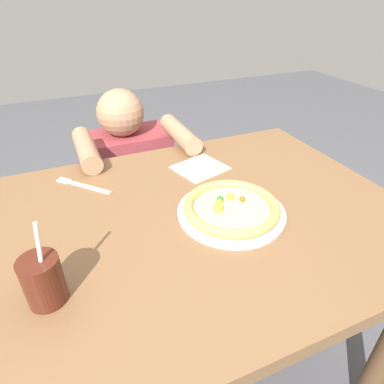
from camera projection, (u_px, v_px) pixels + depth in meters
name	position (u px, v px, depth m)	size (l,w,h in m)	color
ground_plane	(196.00, 365.00, 1.31)	(8.00, 8.00, 0.00)	#4C4C51
dining_table	(197.00, 245.00, 0.97)	(1.17, 0.87, 0.75)	brown
pizza_near	(231.00, 209.00, 0.89)	(0.30, 0.30, 0.04)	#B7B7BC
drink_cup_colored	(43.00, 280.00, 0.63)	(0.08, 0.08, 0.18)	#4C1E14
paper_napkin	(200.00, 168.00, 1.13)	(0.16, 0.14, 0.00)	white
fork	(81.00, 185.00, 1.03)	(0.15, 0.16, 0.00)	silver
diner_seated	(131.00, 195.00, 1.61)	(0.43, 0.53, 0.92)	#333847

